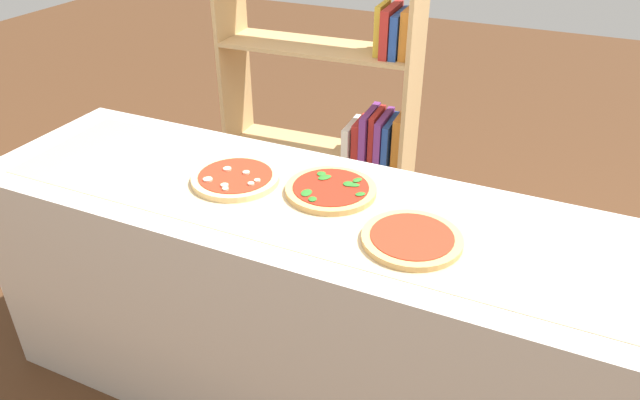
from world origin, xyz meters
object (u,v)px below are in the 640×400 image
(pizza_mushroom_0, at_px, (236,178))
(pizza_spinach_1, at_px, (331,190))
(pizza_plain_2, at_px, (412,239))
(bookshelf, at_px, (341,111))

(pizza_mushroom_0, relative_size, pizza_spinach_1, 1.00)
(pizza_plain_2, height_order, bookshelf, bookshelf)
(pizza_mushroom_0, relative_size, bookshelf, 0.19)
(pizza_plain_2, bearing_deg, pizza_spinach_1, 153.65)
(pizza_mushroom_0, height_order, pizza_spinach_1, pizza_mushroom_0)
(pizza_mushroom_0, distance_m, pizza_spinach_1, 0.33)
(pizza_spinach_1, bearing_deg, pizza_plain_2, -26.35)
(pizza_mushroom_0, xyz_separation_m, pizza_plain_2, (0.65, -0.10, -0.00))
(pizza_mushroom_0, xyz_separation_m, pizza_spinach_1, (0.33, 0.06, -0.00))
(pizza_spinach_1, distance_m, bookshelf, 1.01)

